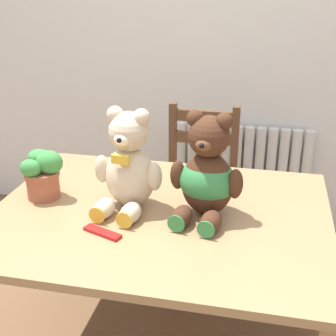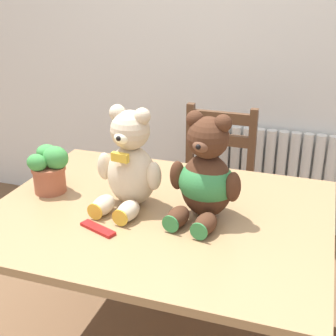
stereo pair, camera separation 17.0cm
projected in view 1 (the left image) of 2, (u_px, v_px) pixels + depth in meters
wall_back at (212, 16)px, 2.71m from camera, size 8.00×0.04×2.60m
radiator at (241, 181)px, 2.99m from camera, size 0.85×0.10×0.67m
dining_table at (160, 233)px, 1.78m from camera, size 1.25×0.98×0.71m
wooden_chair_behind at (199, 188)px, 2.54m from camera, size 0.38×0.39×0.88m
teddy_bear_left at (128, 166)px, 1.72m from camera, size 0.27×0.28×0.39m
teddy_bear_right at (207, 175)px, 1.67m from camera, size 0.27×0.30×0.39m
potted_plant at (43, 174)px, 1.82m from camera, size 0.16×0.15×0.20m
chocolate_bar at (102, 232)px, 1.59m from camera, size 0.15×0.09×0.01m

